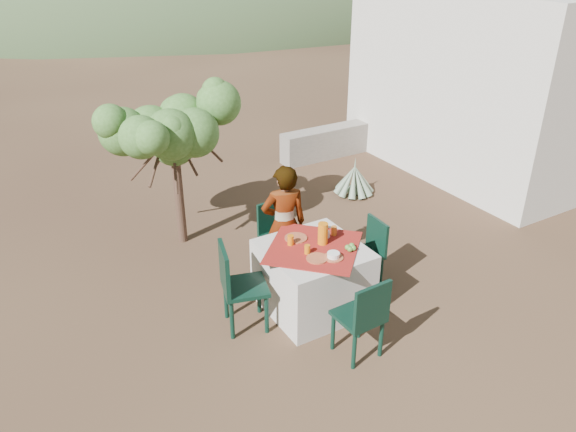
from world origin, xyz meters
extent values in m
plane|color=#352218|center=(0.00, 0.00, 0.00)|extent=(160.00, 160.00, 0.00)
cube|color=silver|center=(0.48, -0.34, 0.38)|extent=(1.02, 1.02, 0.75)
cube|color=maroon|center=(0.48, -0.34, 0.76)|extent=(1.30, 1.30, 0.01)
cylinder|color=black|center=(0.44, 0.40, 0.21)|extent=(0.04, 0.04, 0.41)
cylinder|color=black|center=(0.75, 0.44, 0.21)|extent=(0.04, 0.04, 0.41)
cylinder|color=black|center=(0.41, 0.71, 0.21)|extent=(0.04, 0.04, 0.41)
cylinder|color=black|center=(0.71, 0.75, 0.21)|extent=(0.04, 0.04, 0.41)
cube|color=black|center=(0.58, 0.58, 0.41)|extent=(0.43, 0.43, 0.04)
cube|color=black|center=(0.56, 0.75, 0.63)|extent=(0.39, 0.08, 0.40)
cylinder|color=black|center=(0.60, -1.04, 0.22)|extent=(0.04, 0.04, 0.45)
cylinder|color=black|center=(0.27, -1.05, 0.22)|extent=(0.04, 0.04, 0.45)
cylinder|color=black|center=(0.61, -1.38, 0.22)|extent=(0.04, 0.04, 0.45)
cylinder|color=black|center=(0.28, -1.39, 0.22)|extent=(0.04, 0.04, 0.45)
cube|color=black|center=(0.44, -1.22, 0.45)|extent=(0.43, 0.43, 0.04)
cube|color=black|center=(0.45, -1.40, 0.68)|extent=(0.42, 0.05, 0.44)
cylinder|color=black|center=(-0.18, -0.49, 0.24)|extent=(0.05, 0.05, 0.48)
cylinder|color=black|center=(-0.08, -0.14, 0.24)|extent=(0.05, 0.05, 0.48)
cylinder|color=black|center=(-0.53, -0.40, 0.24)|extent=(0.05, 0.05, 0.48)
cylinder|color=black|center=(-0.43, -0.04, 0.24)|extent=(0.05, 0.05, 0.48)
cube|color=black|center=(-0.31, -0.27, 0.48)|extent=(0.55, 0.55, 0.04)
cube|color=black|center=(-0.50, -0.21, 0.74)|extent=(0.16, 0.45, 0.47)
cylinder|color=black|center=(1.08, -0.12, 0.20)|extent=(0.04, 0.04, 0.41)
cylinder|color=black|center=(1.07, -0.42, 0.20)|extent=(0.04, 0.04, 0.41)
cylinder|color=black|center=(1.39, -0.13, 0.20)|extent=(0.04, 0.04, 0.41)
cylinder|color=black|center=(1.38, -0.44, 0.20)|extent=(0.04, 0.04, 0.41)
cube|color=black|center=(1.23, -0.28, 0.41)|extent=(0.40, 0.40, 0.04)
cube|color=black|center=(1.40, -0.28, 0.62)|extent=(0.05, 0.38, 0.40)
imported|color=#8C6651|center=(0.50, 0.31, 0.73)|extent=(0.61, 0.48, 1.47)
cylinder|color=#4E3627|center=(-0.23, 1.80, 0.70)|extent=(0.12, 0.12, 1.39)
sphere|color=#376324|center=(-0.23, 1.80, 1.39)|extent=(0.60, 0.60, 0.60)
sphere|color=#376324|center=(0.32, 1.80, 1.54)|extent=(0.56, 0.56, 0.56)
sphere|color=#376324|center=(-0.73, 1.89, 1.49)|extent=(0.52, 0.52, 0.52)
sphere|color=#376324|center=(-0.13, 2.34, 1.59)|extent=(0.54, 0.54, 0.54)
sphere|color=#376324|center=(-0.18, 1.30, 1.44)|extent=(0.48, 0.48, 0.48)
sphere|color=gray|center=(2.67, 1.84, 0.04)|extent=(0.21, 0.21, 0.21)
cone|color=gray|center=(2.67, 1.84, 0.31)|extent=(0.12, 0.12, 0.61)
cone|color=gray|center=(2.80, 1.86, 0.24)|extent=(0.37, 0.17, 0.52)
cone|color=gray|center=(2.76, 1.94, 0.24)|extent=(0.30, 0.31, 0.53)
cone|color=gray|center=(2.69, 1.97, 0.24)|extent=(0.15, 0.37, 0.51)
cone|color=gray|center=(2.60, 1.96, 0.24)|extent=(0.25, 0.34, 0.53)
cone|color=gray|center=(2.55, 1.90, 0.24)|extent=(0.36, 0.23, 0.53)
cone|color=gray|center=(2.53, 1.81, 0.24)|extent=(0.37, 0.17, 0.52)
cone|color=gray|center=(2.58, 1.74, 0.24)|extent=(0.30, 0.31, 0.53)
cone|color=gray|center=(2.65, 1.70, 0.24)|extent=(0.15, 0.37, 0.51)
cone|color=gray|center=(2.73, 1.72, 0.24)|extent=(0.25, 0.34, 0.53)
cone|color=gray|center=(2.79, 1.78, 0.24)|extent=(0.36, 0.23, 0.53)
cube|color=beige|center=(5.60, 1.80, 1.50)|extent=(3.20, 4.20, 3.00)
cube|color=gray|center=(3.60, 3.40, 0.28)|extent=(2.60, 0.35, 0.55)
cylinder|color=brown|center=(0.42, -0.09, 0.77)|extent=(0.25, 0.25, 0.01)
cylinder|color=brown|center=(0.38, -0.56, 0.77)|extent=(0.23, 0.23, 0.01)
cylinder|color=orange|center=(0.30, -0.17, 0.82)|extent=(0.07, 0.07, 0.11)
cylinder|color=orange|center=(0.36, -0.41, 0.81)|extent=(0.06, 0.06, 0.10)
cylinder|color=orange|center=(0.61, -0.32, 0.88)|extent=(0.11, 0.11, 0.24)
cylinder|color=brown|center=(0.54, -0.63, 0.77)|extent=(0.21, 0.21, 0.01)
cylinder|color=white|center=(0.54, -0.63, 0.80)|extent=(0.13, 0.13, 0.05)
cylinder|color=#BB6821|center=(0.82, -0.23, 0.81)|extent=(0.07, 0.07, 0.10)
cylinder|color=#BB6821|center=(0.76, -0.08, 0.81)|extent=(0.06, 0.06, 0.10)
cube|color=white|center=(0.71, -0.25, 0.80)|extent=(0.07, 0.06, 0.08)
sphere|color=#528C32|center=(0.76, -0.57, 0.79)|extent=(0.06, 0.06, 0.06)
sphere|color=#528C32|center=(0.82, -0.56, 0.79)|extent=(0.06, 0.06, 0.06)
sphere|color=#528C32|center=(0.80, -0.61, 0.79)|extent=(0.06, 0.06, 0.06)
sphere|color=#528C32|center=(0.76, -0.61, 0.79)|extent=(0.06, 0.06, 0.06)
camera|label=1|loc=(-2.37, -4.64, 3.80)|focal=35.00mm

